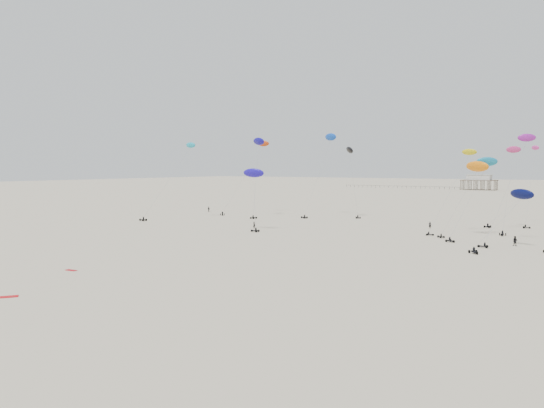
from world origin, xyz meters
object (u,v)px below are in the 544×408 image
Objects in this scene: rig_0 at (251,165)px; rig_4 at (511,207)px; pavilion_main at (479,183)px; spectator_0 at (254,229)px.

rig_0 reaches higher than rig_4.
spectator_0 is (-1.88, -251.32, -4.22)m from pavilion_main.
rig_0 is at bearing -96.69° from pavilion_main.
pavilion_main is at bearing -133.97° from rig_0.
rig_0 is 87.64m from rig_4.
spectator_0 is at bearing -90.43° from pavilion_main.
spectator_0 is (23.73, -32.89, -15.31)m from rig_0.
pavilion_main is at bearing -80.06° from spectator_0.
rig_0 is at bearing -58.74° from rig_4.
pavilion_main is 0.82× the size of rig_0.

